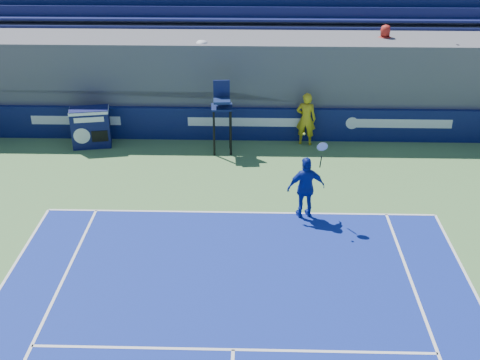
{
  "coord_description": "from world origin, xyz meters",
  "views": [
    {
      "loc": [
        0.39,
        -2.8,
        8.64
      ],
      "look_at": [
        0.0,
        11.5,
        1.25
      ],
      "focal_mm": 45.0,
      "sensor_mm": 36.0,
      "label": 1
    }
  ],
  "objects_px": {
    "ball_person": "(306,119)",
    "tennis_player": "(306,188)",
    "umpire_chair": "(222,110)",
    "match_clock": "(91,126)"
  },
  "relations": [
    {
      "from": "match_clock",
      "to": "ball_person",
      "type": "bearing_deg",
      "value": 2.74
    },
    {
      "from": "match_clock",
      "to": "tennis_player",
      "type": "relative_size",
      "value": 0.56
    },
    {
      "from": "ball_person",
      "to": "umpire_chair",
      "type": "xyz_separation_m",
      "value": [
        -2.88,
        -0.7,
        0.57
      ]
    },
    {
      "from": "umpire_chair",
      "to": "tennis_player",
      "type": "height_order",
      "value": "tennis_player"
    },
    {
      "from": "match_clock",
      "to": "umpire_chair",
      "type": "bearing_deg",
      "value": -4.28
    },
    {
      "from": "match_clock",
      "to": "umpire_chair",
      "type": "xyz_separation_m",
      "value": [
        4.59,
        -0.34,
        0.79
      ]
    },
    {
      "from": "ball_person",
      "to": "umpire_chair",
      "type": "distance_m",
      "value": 3.02
    },
    {
      "from": "tennis_player",
      "to": "match_clock",
      "type": "bearing_deg",
      "value": 146.84
    },
    {
      "from": "ball_person",
      "to": "tennis_player",
      "type": "xyz_separation_m",
      "value": [
        -0.35,
        -5.01,
        -0.04
      ]
    },
    {
      "from": "ball_person",
      "to": "umpire_chair",
      "type": "relative_size",
      "value": 0.76
    }
  ]
}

